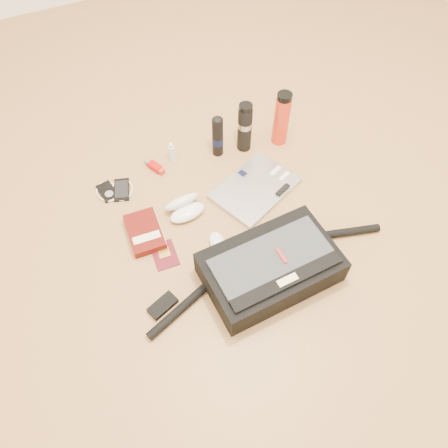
{
  "coord_description": "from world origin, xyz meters",
  "views": [
    {
      "loc": [
        -0.42,
        -0.84,
        1.47
      ],
      "look_at": [
        -0.01,
        0.03,
        0.06
      ],
      "focal_mm": 35.0,
      "sensor_mm": 36.0,
      "label": 1
    }
  ],
  "objects_px": {
    "book": "(145,232)",
    "thermos_black": "(245,127)",
    "messenger_bag": "(270,267)",
    "laptop": "(255,188)",
    "thermos_red": "(282,119)"
  },
  "relations": [
    {
      "from": "book",
      "to": "thermos_red",
      "type": "xyz_separation_m",
      "value": [
        0.74,
        0.24,
        0.12
      ]
    },
    {
      "from": "laptop",
      "to": "thermos_black",
      "type": "height_order",
      "value": "thermos_black"
    },
    {
      "from": "messenger_bag",
      "to": "book",
      "type": "distance_m",
      "value": 0.52
    },
    {
      "from": "thermos_black",
      "to": "laptop",
      "type": "bearing_deg",
      "value": -105.43
    },
    {
      "from": "laptop",
      "to": "messenger_bag",
      "type": "bearing_deg",
      "value": -132.98
    },
    {
      "from": "book",
      "to": "thermos_black",
      "type": "xyz_separation_m",
      "value": [
        0.57,
        0.27,
        0.11
      ]
    },
    {
      "from": "messenger_bag",
      "to": "laptop",
      "type": "xyz_separation_m",
      "value": [
        0.14,
        0.39,
        -0.05
      ]
    },
    {
      "from": "messenger_bag",
      "to": "thermos_black",
      "type": "relative_size",
      "value": 4.06
    },
    {
      "from": "book",
      "to": "laptop",
      "type": "bearing_deg",
      "value": 6.0
    },
    {
      "from": "laptop",
      "to": "thermos_red",
      "type": "relative_size",
      "value": 1.54
    },
    {
      "from": "messenger_bag",
      "to": "book",
      "type": "relative_size",
      "value": 4.86
    },
    {
      "from": "laptop",
      "to": "book",
      "type": "xyz_separation_m",
      "value": [
        -0.5,
        -0.02,
        0.01
      ]
    },
    {
      "from": "thermos_red",
      "to": "book",
      "type": "bearing_deg",
      "value": -162.13
    },
    {
      "from": "messenger_bag",
      "to": "thermos_black",
      "type": "bearing_deg",
      "value": 69.22
    },
    {
      "from": "messenger_bag",
      "to": "thermos_black",
      "type": "xyz_separation_m",
      "value": [
        0.21,
        0.64,
        0.06
      ]
    }
  ]
}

